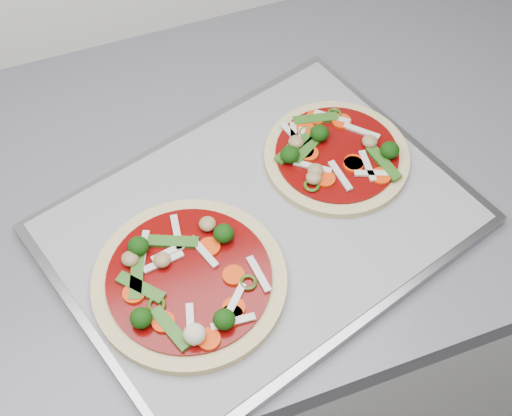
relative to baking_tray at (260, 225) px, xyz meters
name	(u,v)px	position (x,y,z in m)	size (l,w,h in m)	color
base_cabinet	(455,262)	(0.44, 0.08, -0.48)	(3.60, 0.60, 0.86)	silver
baking_tray	(260,225)	(0.00, 0.00, 0.00)	(0.48, 0.35, 0.02)	gray
parchment	(260,221)	(0.00, 0.00, 0.01)	(0.46, 0.33, 0.00)	gray
pizza_left	(188,281)	(-0.11, -0.05, 0.02)	(0.22, 0.22, 0.04)	tan
pizza_right	(335,155)	(0.12, 0.05, 0.02)	(0.25, 0.25, 0.03)	tan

